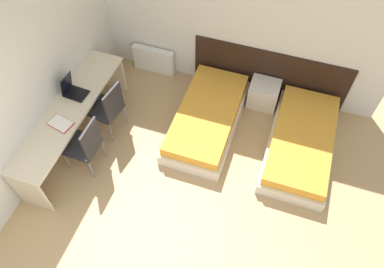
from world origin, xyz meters
name	(u,v)px	position (x,y,z in m)	size (l,w,h in m)	color
wall_back	(228,16)	(0.00, 3.63, 1.35)	(5.04, 0.05, 2.70)	silver
wall_left	(38,67)	(-2.05, 1.80, 1.35)	(0.05, 4.60, 2.70)	silver
headboard_panel	(269,74)	(0.77, 3.59, 0.45)	(2.50, 0.03, 0.90)	black
bed_near_window	(207,118)	(0.03, 2.61, 0.18)	(0.93, 1.89, 0.37)	beige
bed_near_door	(301,143)	(1.50, 2.61, 0.18)	(0.93, 1.89, 0.37)	beige
nightstand	(264,94)	(0.77, 3.36, 0.22)	(0.47, 0.40, 0.44)	beige
radiator	(154,60)	(-1.23, 3.51, 0.24)	(0.73, 0.12, 0.48)	silver
desk	(71,115)	(-1.75, 1.72, 0.58)	(0.55, 2.41, 0.72)	beige
chair_near_laptop	(108,107)	(-1.34, 2.06, 0.53)	(0.50, 0.50, 0.96)	#232328
chair_near_notebook	(85,144)	(-1.34, 1.36, 0.53)	(0.45, 0.45, 0.96)	#232328
laptop	(73,90)	(-1.82, 2.00, 0.79)	(0.33, 0.26, 0.32)	black
open_notebook	(60,123)	(-1.71, 1.45, 0.73)	(0.37, 0.28, 0.02)	#B21E1E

